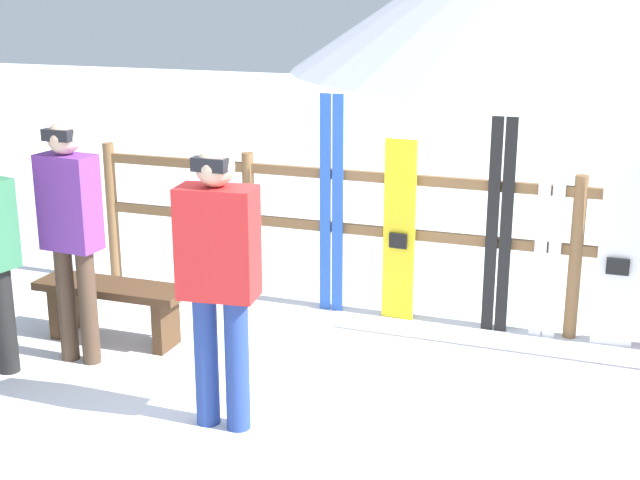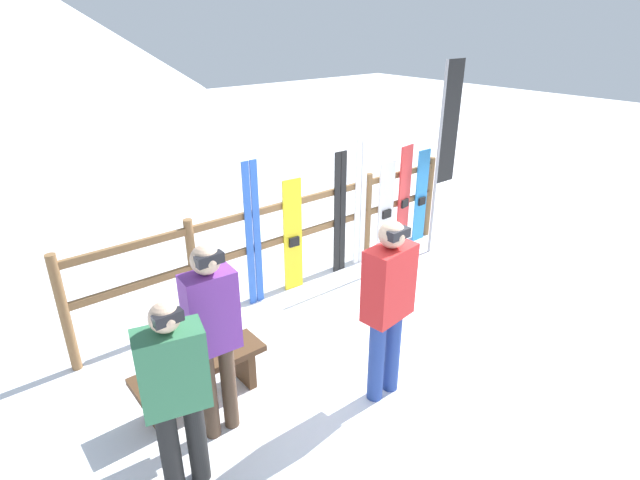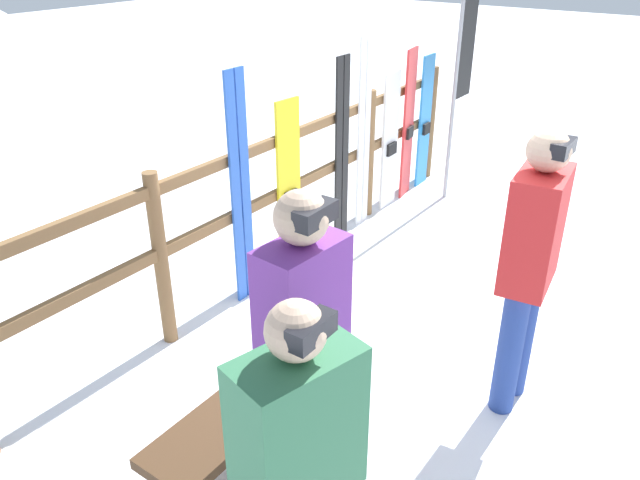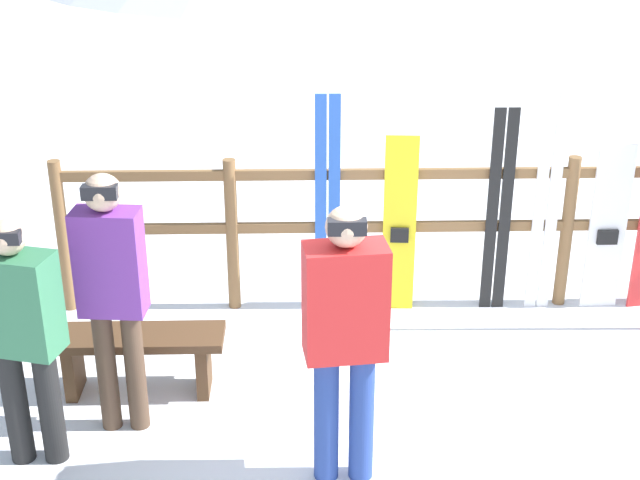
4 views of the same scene
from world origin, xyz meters
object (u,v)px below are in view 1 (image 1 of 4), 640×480
Objects in this scene: bench at (113,300)px; ski_pair_black at (499,227)px; person_red at (219,270)px; ski_pair_white at (550,224)px; person_purple at (71,223)px; ski_pair_blue at (331,205)px; snowboard_white at (619,257)px; snowboard_yellow at (399,231)px.

ski_pair_black is at bearing 23.90° from bench.
person_red is 2.72m from ski_pair_white.
person_purple is 0.97× the size of ski_pair_blue.
ski_pair_blue is 1.35m from ski_pair_black.
ski_pair_white reaches higher than person_red.
person_red is 2.13m from ski_pair_blue.
person_purple is 2.10m from ski_pair_blue.
person_purple reaches higher than person_red.
snowboard_white is (2.20, 2.13, -0.31)m from person_red.
ski_pair_black is at bearing 0.25° from snowboard_yellow.
ski_pair_blue is 1.07× the size of ski_pair_black.
bench is 0.81× the size of snowboard_yellow.
person_red is 0.97× the size of ski_pair_white.
person_purple is (-0.03, -0.41, 0.70)m from bench.
ski_pair_black reaches higher than bench.
ski_pair_white is 0.55m from snowboard_white.
ski_pair_black is (2.68, 1.19, 0.51)m from bench.
snowboard_yellow is 0.87× the size of ski_pair_black.
ski_pair_white reaches higher than person_purple.
person_purple is at bearing -152.64° from ski_pair_white.
ski_pair_blue is at bearing 41.74° from bench.
ski_pair_blue is 1.00× the size of ski_pair_white.
snowboard_yellow is at bearing -179.83° from ski_pair_white.
bench is 2.98m from ski_pair_black.
bench is 0.68× the size of person_purple.
person_purple is 0.97× the size of ski_pair_white.
person_purple reaches higher than snowboard_yellow.
ski_pair_blue is (1.36, 1.59, -0.13)m from person_purple.
snowboard_yellow is at bearing 31.93° from bench.
snowboard_white reaches higher than bench.
ski_pair_black reaches higher than snowboard_yellow.
person_red is 1.18× the size of snowboard_yellow.
ski_pair_blue is 1.29× the size of snowboard_white.
bench is 0.66× the size of ski_pair_blue.
snowboard_yellow is (1.93, 1.59, -0.30)m from person_purple.
person_purple is at bearing 158.88° from person_red.
bench is 0.85× the size of snowboard_white.
person_purple is 3.47m from ski_pair_white.
ski_pair_white is at bearing 179.61° from snowboard_white.
bench is 1.79m from person_red.
person_purple is 1.18× the size of snowboard_yellow.
ski_pair_black is 0.94× the size of ski_pair_white.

